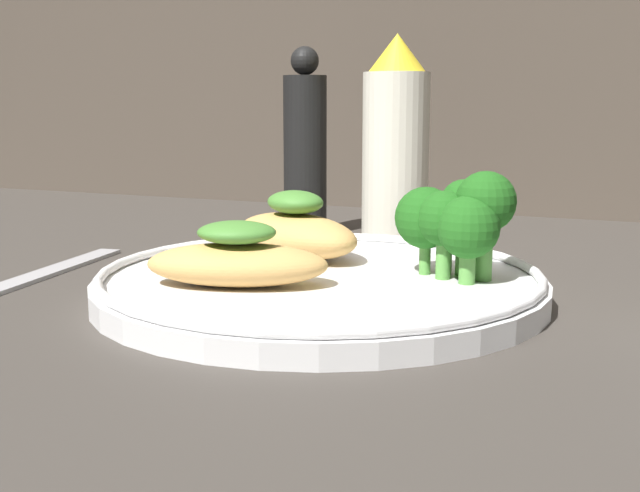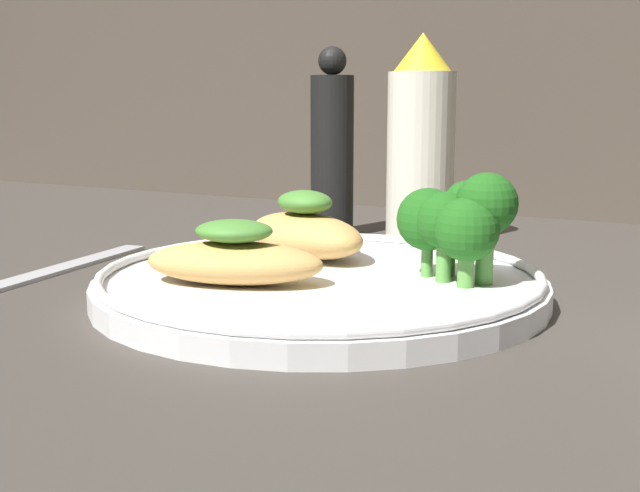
{
  "view_description": "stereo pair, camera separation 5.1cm",
  "coord_description": "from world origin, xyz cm",
  "px_view_note": "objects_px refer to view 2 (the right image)",
  "views": [
    {
      "loc": [
        19.31,
        -46.08,
        12.47
      ],
      "look_at": [
        0.0,
        0.0,
        3.4
      ],
      "focal_mm": 45.0,
      "sensor_mm": 36.0,
      "label": 1
    },
    {
      "loc": [
        23.89,
        -43.88,
        12.47
      ],
      "look_at": [
        0.0,
        0.0,
        3.4
      ],
      "focal_mm": 45.0,
      "sensor_mm": 36.0,
      "label": 2
    }
  ],
  "objects_px": {
    "broccoli_bunch": "(457,219)",
    "plate": "(320,283)",
    "sauce_bottle": "(421,144)",
    "pepper_grinder": "(332,150)"
  },
  "relations": [
    {
      "from": "broccoli_bunch",
      "to": "sauce_bottle",
      "type": "bearing_deg",
      "value": 117.48
    },
    {
      "from": "broccoli_bunch",
      "to": "sauce_bottle",
      "type": "xyz_separation_m",
      "value": [
        -0.1,
        0.19,
        0.03
      ]
    },
    {
      "from": "broccoli_bunch",
      "to": "pepper_grinder",
      "type": "xyz_separation_m",
      "value": [
        -0.19,
        0.19,
        0.03
      ]
    },
    {
      "from": "plate",
      "to": "sauce_bottle",
      "type": "distance_m",
      "value": 0.24
    },
    {
      "from": "pepper_grinder",
      "to": "plate",
      "type": "bearing_deg",
      "value": -64.04
    },
    {
      "from": "sauce_bottle",
      "to": "pepper_grinder",
      "type": "height_order",
      "value": "sauce_bottle"
    },
    {
      "from": "plate",
      "to": "broccoli_bunch",
      "type": "bearing_deg",
      "value": 20.11
    },
    {
      "from": "broccoli_bunch",
      "to": "pepper_grinder",
      "type": "height_order",
      "value": "pepper_grinder"
    },
    {
      "from": "broccoli_bunch",
      "to": "plate",
      "type": "bearing_deg",
      "value": -159.89
    },
    {
      "from": "broccoli_bunch",
      "to": "pepper_grinder",
      "type": "bearing_deg",
      "value": 134.27
    }
  ]
}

